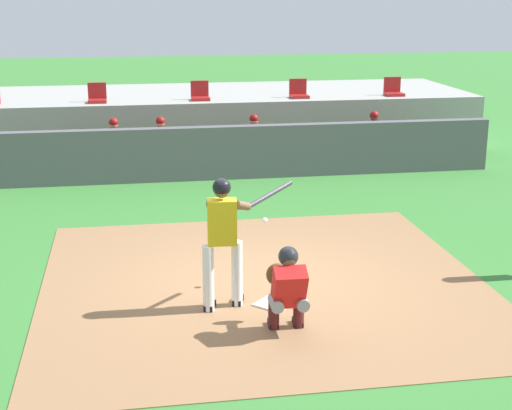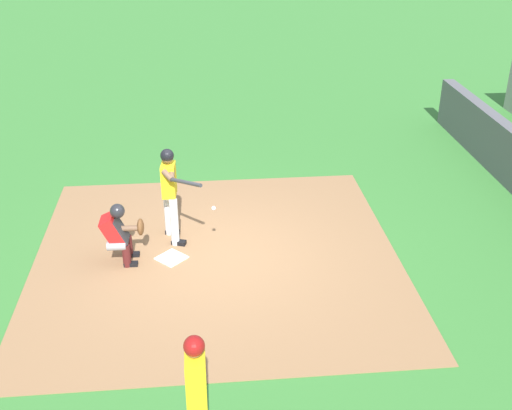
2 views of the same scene
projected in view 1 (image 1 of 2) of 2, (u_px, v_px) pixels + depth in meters
name	position (u px, v px, depth m)	size (l,w,h in m)	color
ground_plane	(264.00, 284.00, 11.14)	(80.00, 80.00, 0.00)	#387A33
dirt_infield	(264.00, 283.00, 11.14)	(6.40, 6.40, 0.01)	#936B47
home_plate	(274.00, 303.00, 10.38)	(0.44, 0.44, 0.02)	white
batter_at_plate	(224.00, 235.00, 10.02)	(1.33, 0.74, 1.80)	silver
catcher_crouched	(287.00, 286.00, 9.42)	(0.49, 1.98, 1.13)	gray
dugout_wall	(213.00, 153.00, 17.15)	(13.00, 0.30, 1.20)	#59595E
dugout_bench	(209.00, 160.00, 18.20)	(11.80, 0.44, 0.45)	olive
dugout_player_0	(115.00, 146.00, 17.58)	(0.49, 0.70, 1.30)	#939399
dugout_player_1	(161.00, 144.00, 17.75)	(0.49, 0.70, 1.30)	#939399
dugout_player_2	(255.00, 141.00, 18.10)	(0.49, 0.70, 1.30)	#939399
dugout_player_3	(375.00, 137.00, 18.58)	(0.49, 0.70, 1.30)	#939399
stands_platform	(196.00, 117.00, 21.30)	(15.00, 4.40, 1.40)	#9E9E99
stadium_seat_1	(97.00, 97.00, 19.21)	(0.46, 0.46, 0.48)	#A51E1E
stadium_seat_2	(200.00, 95.00, 19.63)	(0.46, 0.46, 0.48)	#A51E1E
stadium_seat_3	(299.00, 92.00, 20.04)	(0.46, 0.46, 0.48)	#A51E1E
stadium_seat_4	(393.00, 90.00, 20.46)	(0.46, 0.46, 0.48)	#A51E1E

